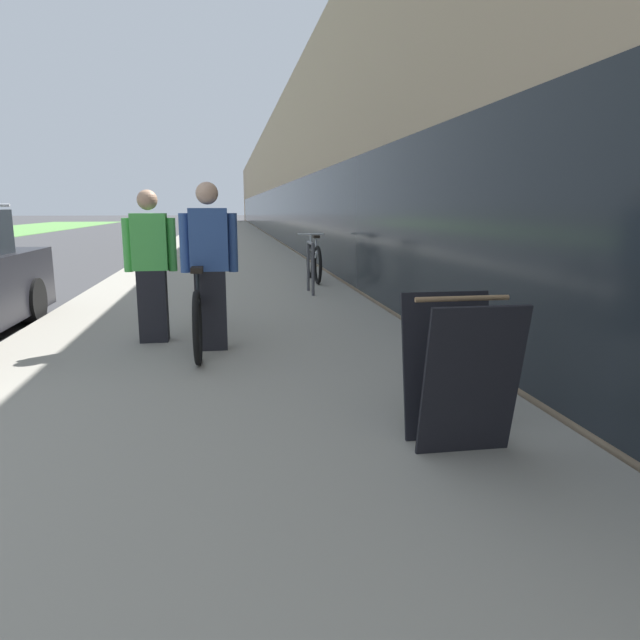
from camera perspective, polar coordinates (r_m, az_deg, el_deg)
sidewalk_slab at (r=24.66m, az=-9.65°, el=7.67°), size 4.52×70.00×0.12m
storefront_facade at (r=33.42m, az=3.18°, el=13.40°), size 10.01×70.00×5.61m
tandem_bicycle at (r=6.07m, az=-11.78°, el=1.24°), size 0.52×2.51×0.85m
person_rider at (r=5.69m, az=-10.98°, el=5.23°), size 0.55×0.22×1.63m
person_bystander at (r=6.17m, az=-16.55°, el=5.13°), size 0.53×0.21×1.57m
bike_rack_hoop at (r=9.37m, az=-0.95°, el=5.82°), size 0.05×0.60×0.84m
cruiser_bike_nearest at (r=10.96m, az=-0.63°, el=5.89°), size 0.52×1.66×0.89m
sandwich_board_sign at (r=3.44m, az=13.71°, el=-5.03°), size 0.56×0.56×0.90m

